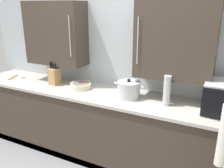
# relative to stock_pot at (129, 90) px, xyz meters

# --- Properties ---
(back_wall_tiled) EXTENTS (4.04, 0.44, 2.78)m
(back_wall_tiled) POSITION_rel_stock_pot_xyz_m (-0.34, 0.31, 0.44)
(back_wall_tiled) COLOR #B2BCC1
(back_wall_tiled) RESTS_ON ground_plane
(counter_unit) EXTENTS (3.72, 0.66, 0.90)m
(counter_unit) POSITION_rel_stock_pot_xyz_m (-0.34, -0.00, -0.55)
(counter_unit) COLOR #3D3328
(counter_unit) RESTS_ON ground_plane
(stock_pot) EXTENTS (0.36, 0.27, 0.22)m
(stock_pot) POSITION_rel_stock_pot_xyz_m (0.00, 0.00, 0.00)
(stock_pot) COLOR #B7BABF
(stock_pot) RESTS_ON counter_unit
(knife_block) EXTENTS (0.11, 0.15, 0.31)m
(knife_block) POSITION_rel_stock_pot_xyz_m (-1.08, 0.01, 0.02)
(knife_block) COLOR tan
(knife_block) RESTS_ON counter_unit
(wooden_spoon) EXTENTS (0.24, 0.24, 0.02)m
(wooden_spoon) POSITION_rel_stock_pot_xyz_m (-1.76, -0.00, -0.09)
(wooden_spoon) COLOR tan
(wooden_spoon) RESTS_ON counter_unit
(fruit_bowl) EXTENTS (0.27, 0.27, 0.09)m
(fruit_bowl) POSITION_rel_stock_pot_xyz_m (-0.67, 0.02, -0.06)
(fruit_bowl) COLOR beige
(fruit_bowl) RESTS_ON counter_unit
(thermos_flask) EXTENTS (0.08, 0.08, 0.33)m
(thermos_flask) POSITION_rel_stock_pot_xyz_m (0.44, -0.03, 0.07)
(thermos_flask) COLOR #B7BABF
(thermos_flask) RESTS_ON counter_unit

